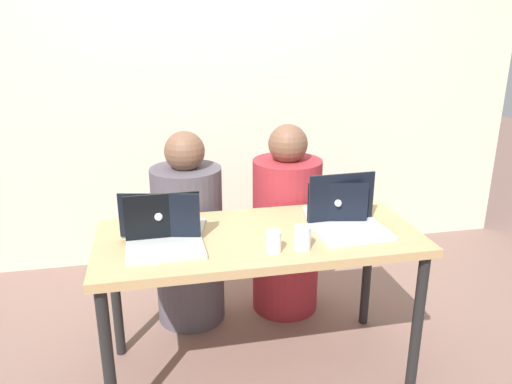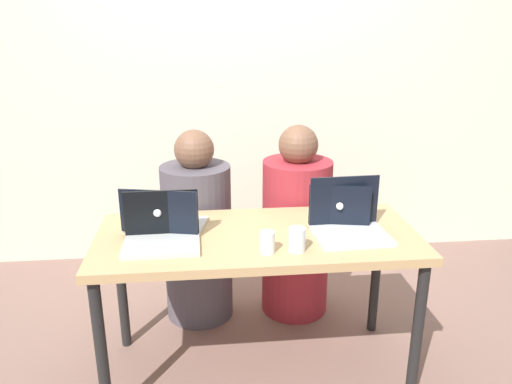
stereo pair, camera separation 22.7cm
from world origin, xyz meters
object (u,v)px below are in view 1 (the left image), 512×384
Objects in this scene: laptop_front_left at (164,238)px; water_glass_right at (302,239)px; laptop_front_right at (348,219)px; person_on_right at (286,230)px; person_on_left at (189,239)px; laptop_back_right at (334,210)px; water_glass_center at (274,243)px; laptop_back_left at (163,224)px.

laptop_front_left is 0.59m from water_glass_right.
water_glass_right is (-0.27, -0.15, -0.01)m from laptop_front_right.
person_on_right reaches higher than laptop_front_left.
person_on_left reaches higher than laptop_front_right.
laptop_back_right reaches higher than water_glass_right.
laptop_front_right is (0.70, -0.59, 0.30)m from person_on_left.
laptop_front_left is 0.46m from water_glass_center.
laptop_back_left reaches higher than water_glass_center.
water_glass_center is at bearing -177.46° from water_glass_right.
person_on_right is 0.67m from laptop_front_right.
person_on_left is at bearing 76.00° from laptop_front_left.
person_on_left is 2.82× the size of laptop_back_left.
laptop_front_left is (-0.82, -0.16, 0.00)m from laptop_back_right.
laptop_back_right is 0.14m from laptop_front_right.
laptop_back_left reaches higher than water_glass_right.
laptop_front_right reaches higher than laptop_back_right.
person_on_left is 3.47× the size of laptop_back_right.
water_glass_right is at bearing -13.67° from laptop_front_left.
laptop_front_left is at bearing 102.36° from laptop_back_left.
laptop_back_right is at bearing 92.91° from laptop_front_right.
laptop_front_right is at bearing -176.25° from laptop_back_left.
laptop_back_right is 0.48m from water_glass_center.
water_glass_right is at bearing -152.82° from laptop_front_right.
laptop_front_right reaches higher than laptop_front_left.
person_on_left is 0.87m from laptop_back_right.
person_on_left reaches higher than laptop_back_right.
laptop_front_right is (0.01, -0.14, 0.01)m from laptop_back_right.
laptop_back_right is at bearing 49.10° from water_glass_right.
laptop_front_right reaches higher than water_glass_center.
person_on_right is 3.51× the size of laptop_back_right.
person_on_right is 0.84m from water_glass_center.
laptop_back_left is at bearing 11.93° from laptop_back_right.
laptop_back_left is (-0.82, -0.01, 0.00)m from laptop_back_right.
laptop_front_right is (0.84, 0.02, 0.01)m from laptop_front_left.
laptop_back_left is 0.53m from water_glass_center.
person_on_right is at bearing 79.50° from water_glass_right.
person_on_right is 0.89m from laptop_back_left.
person_on_left is at bearing -94.22° from laptop_back_left.
person_on_right reaches higher than laptop_front_right.
laptop_front_left is at bearing 67.93° from person_on_left.
laptop_back_right is 0.39m from water_glass_right.
water_glass_center is (0.44, -0.13, -0.01)m from laptop_front_left.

